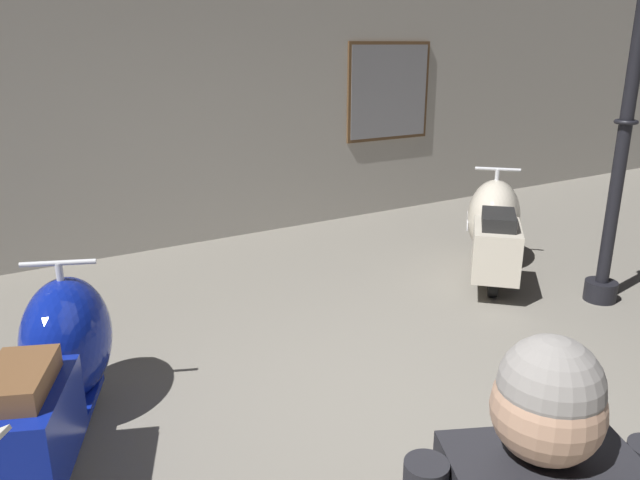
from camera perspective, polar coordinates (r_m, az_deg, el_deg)
name	(u,v)px	position (r m, az deg, el deg)	size (l,w,h in m)	color
ground_plane	(406,421)	(3.93, 8.00, -16.45)	(60.00, 60.00, 0.00)	slate
showroom_back_wall	(156,89)	(6.91, -15.06, 13.44)	(18.00, 0.63, 3.49)	#ADA89E
scooter_0	(57,364)	(3.89, -23.35, -10.62)	(1.03, 1.65, 0.98)	black
scooter_1	(494,228)	(6.32, 15.96, 1.12)	(1.50, 1.50, 1.01)	black
lamppost	(625,127)	(5.71, 26.65, 9.41)	(0.28, 0.28, 3.00)	black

